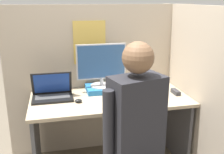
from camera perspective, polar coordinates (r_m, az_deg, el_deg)
The scene contains 10 objects.
cubicle_panel_back at distance 2.79m, azimuth -2.05°, elevation -0.53°, with size 1.97×0.05×1.55m.
cubicle_panel_right at distance 2.65m, azimuth 16.24°, elevation -2.22°, with size 0.04×1.32×1.55m.
desk at distance 2.54m, azimuth -0.39°, elevation -8.08°, with size 1.47×0.68×0.72m.
paper_box at distance 2.62m, azimuth -2.24°, elevation -2.53°, with size 0.31×0.26×0.05m.
monitor at distance 2.56m, azimuth -2.32°, elevation 2.70°, with size 0.49×0.22×0.42m.
laptop at distance 2.49m, azimuth -12.84°, elevation -3.51°, with size 0.37×0.24×0.24m.
mouse at distance 2.36m, azimuth -7.32°, elevation -5.17°, with size 0.06×0.05×0.03m.
stapler at distance 2.62m, azimuth 13.68°, elevation -3.19°, with size 0.05×0.13×0.04m.
carrot_toy at distance 2.32m, azimuth 4.60°, elevation -5.25°, with size 0.05×0.14×0.05m.
person at distance 1.70m, azimuth 5.42°, elevation -12.12°, with size 0.47×0.51×1.36m.
Camera 1 is at (-0.49, -1.91, 1.60)m, focal length 42.00 mm.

